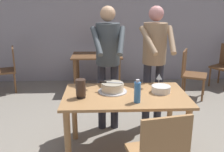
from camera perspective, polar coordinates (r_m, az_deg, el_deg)
name	(u,v)px	position (r m, az deg, el deg)	size (l,w,h in m)	color
ground_plane	(124,152)	(3.24, 2.82, -16.65)	(14.00, 14.00, 0.00)	gray
back_wall	(113,21)	(5.75, 0.24, 12.21)	(10.00, 0.12, 2.70)	#ADA8B2
main_dining_table	(125,104)	(2.95, 2.99, -6.36)	(1.41, 0.84, 0.75)	tan
cake_on_platter	(113,88)	(2.96, 0.12, -2.65)	(0.34, 0.34, 0.11)	silver
cake_knife	(106,82)	(2.95, -1.26, -1.40)	(0.27, 0.07, 0.02)	silver
plate_stack	(161,89)	(3.00, 10.97, -2.92)	(0.22, 0.22, 0.08)	white
wine_glass_near	(159,77)	(3.26, 10.54, -0.19)	(0.08, 0.08, 0.14)	silver
water_bottle	(137,92)	(2.65, 5.73, -3.60)	(0.07, 0.07, 0.25)	#387AC6
hurricane_lamp	(81,88)	(2.79, -7.05, -2.80)	(0.11, 0.11, 0.21)	black
person_cutting_cake	(108,55)	(3.41, -0.90, 4.67)	(0.47, 0.56, 1.72)	#2D2D38
person_standing_beside	(155,55)	(3.51, 9.56, 4.79)	(0.46, 0.57, 1.72)	#2D2D38
background_table	(97,63)	(5.17, -3.38, 3.04)	(1.00, 0.70, 0.74)	brown
background_chair_1	(8,68)	(5.51, -22.41, 1.74)	(0.56, 0.56, 0.90)	brown
background_chair_2	(190,72)	(5.03, 17.25, 0.92)	(0.59, 0.59, 0.90)	brown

